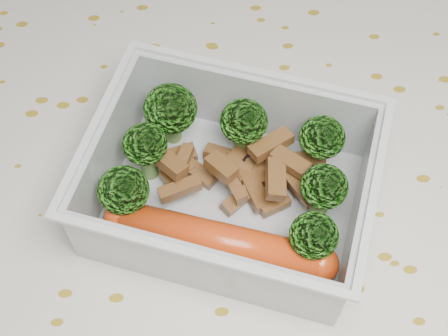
{
  "coord_description": "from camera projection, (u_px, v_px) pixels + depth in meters",
  "views": [
    {
      "loc": [
        -0.01,
        -0.22,
        1.13
      ],
      "look_at": [
        -0.0,
        -0.0,
        0.78
      ],
      "focal_mm": 50.0,
      "sensor_mm": 36.0,
      "label": 1
    }
  ],
  "objects": [
    {
      "name": "sausage",
      "position": [
        219.0,
        241.0,
        0.39
      ],
      "size": [
        0.15,
        0.06,
        0.02
      ],
      "color": "red",
      "rests_on": "lunch_container"
    },
    {
      "name": "meat_pile",
      "position": [
        246.0,
        171.0,
        0.42
      ],
      "size": [
        0.12,
        0.06,
        0.03
      ],
      "color": "brown",
      "rests_on": "lunch_container"
    },
    {
      "name": "tablecloth",
      "position": [
        227.0,
        209.0,
        0.47
      ],
      "size": [
        1.46,
        0.96,
        0.19
      ],
      "color": "silver",
      "rests_on": "dining_table"
    },
    {
      "name": "dining_table",
      "position": [
        226.0,
        237.0,
        0.51
      ],
      "size": [
        1.4,
        0.9,
        0.75
      ],
      "color": "brown",
      "rests_on": "ground"
    },
    {
      "name": "lunch_container",
      "position": [
        230.0,
        188.0,
        0.41
      ],
      "size": [
        0.22,
        0.19,
        0.06
      ],
      "color": "silver",
      "rests_on": "tablecloth"
    },
    {
      "name": "broccoli_florets",
      "position": [
        226.0,
        156.0,
        0.41
      ],
      "size": [
        0.16,
        0.13,
        0.05
      ],
      "color": "#608C3F",
      "rests_on": "lunch_container"
    }
  ]
}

